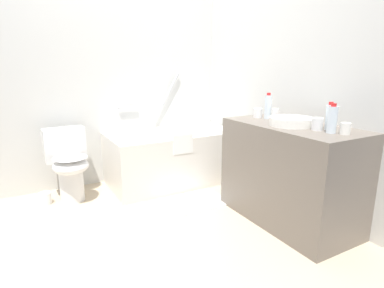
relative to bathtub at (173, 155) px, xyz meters
The scene contains 17 objects.
ground_plane 1.08m from the bathtub, 128.15° to the right, with size 3.74×3.74×0.00m, color #C1AD8E.
wall_back_tiled 1.24m from the bathtub, 146.28° to the left, with size 3.14×0.10×2.56m, color silver.
wall_right_mirror 1.49m from the bathtub, 45.94° to the right, with size 0.10×2.77×2.56m, color silver.
bathtub is the anchor object (origin of this frame).
toilet 1.11m from the bathtub, behind, with size 0.39×0.49×0.71m.
vanity_counter 1.39m from the bathtub, 71.31° to the right, with size 0.58×1.14×0.83m, color #6B6056.
sink_basin 1.50m from the bathtub, 73.33° to the right, with size 0.34×0.34×0.07m, color white.
sink_faucet 1.56m from the bathtub, 65.81° to the right, with size 0.11×0.15×0.06m.
water_bottle_0 1.26m from the bathtub, 64.13° to the right, with size 0.06×0.06×0.23m.
water_bottle_1 1.84m from the bathtub, 75.71° to the right, with size 0.07×0.07×0.21m.
water_bottle_2 1.78m from the bathtub, 71.99° to the right, with size 0.06×0.06×0.21m.
drinking_glass_0 1.30m from the bathtub, 65.49° to the right, with size 0.06×0.06×0.10m, color white.
drinking_glass_1 1.72m from the bathtub, 74.80° to the right, with size 0.08×0.08×0.09m, color white.
drinking_glass_2 1.90m from the bathtub, 74.95° to the right, with size 0.07×0.07×0.08m, color white.
drinking_glass_3 1.14m from the bathtub, 63.96° to the right, with size 0.08×0.08×0.09m, color white.
bath_mat 0.70m from the bathtub, 96.70° to the right, with size 0.59×0.43×0.01m, color white.
toilet_paper_roll 1.37m from the bathtub, behind, with size 0.11×0.11×0.11m, color white.
Camera 1 is at (-0.83, -2.27, 1.28)m, focal length 29.16 mm.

